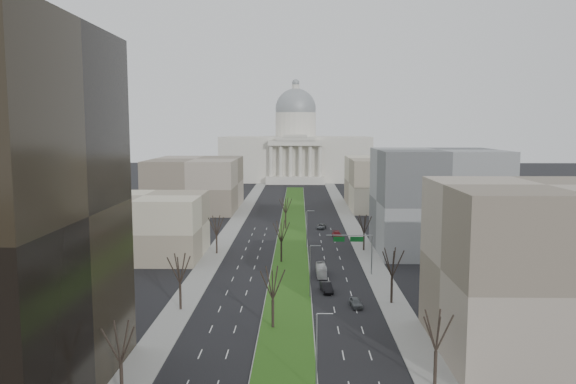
# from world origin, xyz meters

# --- Properties ---
(ground) EXTENTS (600.00, 600.00, 0.00)m
(ground) POSITION_xyz_m (0.00, 120.00, 0.00)
(ground) COLOR black
(ground) RESTS_ON ground
(median) EXTENTS (8.00, 222.03, 0.20)m
(median) POSITION_xyz_m (0.00, 118.99, 0.10)
(median) COLOR #999993
(median) RESTS_ON ground
(sidewalk_left) EXTENTS (5.00, 330.00, 0.15)m
(sidewalk_left) POSITION_xyz_m (-17.50, 95.00, 0.07)
(sidewalk_left) COLOR gray
(sidewalk_left) RESTS_ON ground
(sidewalk_right) EXTENTS (5.00, 330.00, 0.15)m
(sidewalk_right) POSITION_xyz_m (17.50, 95.00, 0.07)
(sidewalk_right) COLOR gray
(sidewalk_right) RESTS_ON ground
(capitol) EXTENTS (80.00, 46.00, 55.00)m
(capitol) POSITION_xyz_m (0.00, 269.59, 16.31)
(capitol) COLOR beige
(capitol) RESTS_ON ground
(building_beige_left) EXTENTS (26.00, 22.00, 14.00)m
(building_beige_left) POSITION_xyz_m (-33.00, 85.00, 7.00)
(building_beige_left) COLOR gray
(building_beige_left) RESTS_ON ground
(building_tan_right) EXTENTS (26.00, 24.00, 22.00)m
(building_tan_right) POSITION_xyz_m (33.00, 32.00, 11.00)
(building_tan_right) COLOR #7A6E5E
(building_tan_right) RESTS_ON ground
(building_grey_right) EXTENTS (28.00, 26.00, 24.00)m
(building_grey_right) POSITION_xyz_m (34.00, 92.00, 12.00)
(building_grey_right) COLOR #5B5D60
(building_grey_right) RESTS_ON ground
(building_far_left) EXTENTS (30.00, 40.00, 18.00)m
(building_far_left) POSITION_xyz_m (-35.00, 160.00, 9.00)
(building_far_left) COLOR #7A6E5E
(building_far_left) RESTS_ON ground
(building_far_right) EXTENTS (30.00, 40.00, 18.00)m
(building_far_right) POSITION_xyz_m (35.00, 165.00, 9.00)
(building_far_right) COLOR gray
(building_far_right) RESTS_ON ground
(tree_left_near) EXTENTS (5.10, 5.10, 9.18)m
(tree_left_near) POSITION_xyz_m (-17.20, 18.00, 6.61)
(tree_left_near) COLOR black
(tree_left_near) RESTS_ON ground
(tree_left_mid) EXTENTS (5.40, 5.40, 9.72)m
(tree_left_mid) POSITION_xyz_m (-17.20, 48.00, 7.00)
(tree_left_mid) COLOR black
(tree_left_mid) RESTS_ON ground
(tree_left_far) EXTENTS (5.28, 5.28, 9.50)m
(tree_left_far) POSITION_xyz_m (-17.20, 88.00, 6.84)
(tree_left_far) COLOR black
(tree_left_far) RESTS_ON ground
(tree_right_near) EXTENTS (5.16, 5.16, 9.29)m
(tree_right_near) POSITION_xyz_m (17.20, 22.00, 6.69)
(tree_right_near) COLOR black
(tree_right_near) RESTS_ON ground
(tree_right_mid) EXTENTS (5.52, 5.52, 9.94)m
(tree_right_mid) POSITION_xyz_m (17.20, 52.00, 7.16)
(tree_right_mid) COLOR black
(tree_right_mid) RESTS_ON ground
(tree_right_far) EXTENTS (5.04, 5.04, 9.07)m
(tree_right_far) POSITION_xyz_m (17.20, 92.00, 6.53)
(tree_right_far) COLOR black
(tree_right_far) RESTS_ON ground
(tree_median_a) EXTENTS (5.40, 5.40, 9.72)m
(tree_median_a) POSITION_xyz_m (-2.00, 40.00, 7.00)
(tree_median_a) COLOR black
(tree_median_a) RESTS_ON ground
(tree_median_b) EXTENTS (5.40, 5.40, 9.72)m
(tree_median_b) POSITION_xyz_m (-2.00, 80.00, 7.00)
(tree_median_b) COLOR black
(tree_median_b) RESTS_ON ground
(tree_median_c) EXTENTS (5.40, 5.40, 9.72)m
(tree_median_c) POSITION_xyz_m (-2.00, 120.00, 7.00)
(tree_median_c) COLOR black
(tree_median_c) RESTS_ON ground
(streetlamp_median_a) EXTENTS (1.90, 0.20, 9.16)m
(streetlamp_median_a) POSITION_xyz_m (3.76, 20.00, 4.81)
(streetlamp_median_a) COLOR gray
(streetlamp_median_a) RESTS_ON ground
(streetlamp_median_b) EXTENTS (1.90, 0.20, 9.16)m
(streetlamp_median_b) POSITION_xyz_m (3.76, 55.00, 4.81)
(streetlamp_median_b) COLOR gray
(streetlamp_median_b) RESTS_ON ground
(streetlamp_median_c) EXTENTS (1.90, 0.20, 9.16)m
(streetlamp_median_c) POSITION_xyz_m (3.76, 95.00, 4.81)
(streetlamp_median_c) COLOR gray
(streetlamp_median_c) RESTS_ON ground
(mast_arm_signs) EXTENTS (9.12, 0.24, 8.09)m
(mast_arm_signs) POSITION_xyz_m (13.49, 70.03, 6.11)
(mast_arm_signs) COLOR gray
(mast_arm_signs) RESTS_ON ground
(car_grey_near) EXTENTS (2.18, 4.42, 1.45)m
(car_grey_near) POSITION_xyz_m (11.10, 50.09, 0.73)
(car_grey_near) COLOR #555A5D
(car_grey_near) RESTS_ON ground
(car_black) EXTENTS (2.39, 5.24, 1.67)m
(car_black) POSITION_xyz_m (6.70, 58.37, 0.83)
(car_black) COLOR black
(car_black) RESTS_ON ground
(car_red) EXTENTS (2.66, 5.55, 1.56)m
(car_red) POSITION_xyz_m (11.93, 107.76, 0.78)
(car_red) COLOR maroon
(car_red) RESTS_ON ground
(car_grey_far) EXTENTS (3.00, 5.15, 1.35)m
(car_grey_far) POSITION_xyz_m (8.28, 120.74, 0.67)
(car_grey_far) COLOR #55595E
(car_grey_far) RESTS_ON ground
(box_van) EXTENTS (1.91, 7.78, 2.16)m
(box_van) POSITION_xyz_m (6.22, 69.34, 1.08)
(box_van) COLOR white
(box_van) RESTS_ON ground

